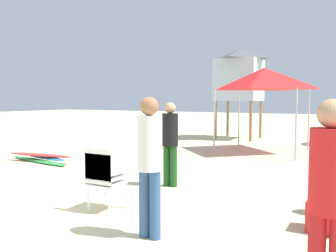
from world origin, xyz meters
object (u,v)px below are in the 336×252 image
lifeguard_near_right (329,193)px  popup_canopy (264,79)px  lifeguard_far_right (170,138)px  lifeguard_tower (239,75)px  surfboard_pile (40,158)px  stacked_plastic_chairs (103,173)px  cooler_box (331,217)px  lifeguard_near_center (150,157)px

lifeguard_near_right → popup_canopy: popup_canopy is taller
lifeguard_far_right → lifeguard_tower: 9.34m
surfboard_pile → lifeguard_near_right: (7.71, -3.76, 0.91)m
surfboard_pile → lifeguard_far_right: lifeguard_far_right is taller
surfboard_pile → lifeguard_tower: lifeguard_tower is taller
surfboard_pile → lifeguard_near_right: lifeguard_near_right is taller
surfboard_pile → lifeguard_tower: 9.32m
lifeguard_near_right → lifeguard_far_right: size_ratio=1.04×
stacked_plastic_chairs → lifeguard_far_right: 1.96m
lifeguard_tower → lifeguard_far_right: bearing=-80.3°
lifeguard_far_right → surfboard_pile: bearing=172.1°
surfboard_pile → popup_canopy: bearing=45.0°
lifeguard_tower → cooler_box: bearing=-65.7°
lifeguard_near_center → cooler_box: 2.53m
stacked_plastic_chairs → cooler_box: stacked_plastic_chairs is taller
popup_canopy → cooler_box: bearing=-68.7°
popup_canopy → cooler_box: popup_canopy is taller
lifeguard_tower → stacked_plastic_chairs: bearing=-82.7°
stacked_plastic_chairs → lifeguard_tower: size_ratio=0.26×
surfboard_pile → cooler_box: cooler_box is taller
surfboard_pile → cooler_box: bearing=-13.1°
lifeguard_far_right → lifeguard_near_right: bearing=-44.5°
lifeguard_near_right → popup_canopy: size_ratio=0.63×
stacked_plastic_chairs → surfboard_pile: bearing=149.9°
popup_canopy → lifeguard_tower: bearing=120.0°
lifeguard_near_right → cooler_box: bearing=93.6°
stacked_plastic_chairs → lifeguard_far_right: size_ratio=0.60×
surfboard_pile → cooler_box: 7.79m
popup_canopy → cooler_box: 7.56m
surfboard_pile → lifeguard_far_right: bearing=-7.9°
lifeguard_near_right → cooler_box: lifeguard_near_right is taller
lifeguard_near_right → lifeguard_far_right: (-3.19, 3.13, -0.04)m
surfboard_pile → lifeguard_near_right: 8.63m
surfboard_pile → cooler_box: size_ratio=4.30×
stacked_plastic_chairs → lifeguard_far_right: bearing=86.0°
lifeguard_tower → popup_canopy: bearing=-60.0°
lifeguard_near_right → lifeguard_far_right: 4.46m
lifeguard_far_right → popup_canopy: (0.44, 5.60, 1.45)m
lifeguard_near_right → lifeguard_far_right: lifeguard_near_right is taller
lifeguard_near_center → lifeguard_tower: 11.91m
stacked_plastic_chairs → cooler_box: bearing=13.9°
surfboard_pile → lifeguard_far_right: 4.65m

